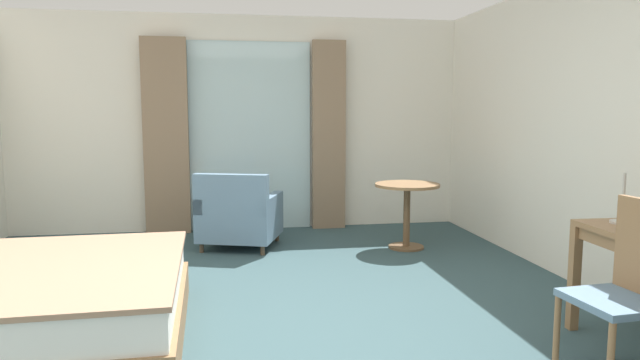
# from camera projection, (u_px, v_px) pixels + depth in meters

# --- Properties ---
(ground) EXTENTS (6.00, 7.66, 0.10)m
(ground) POSITION_uv_depth(u_px,v_px,m) (259.00, 351.00, 3.52)
(ground) COLOR #334C51
(wall_back) EXTENTS (5.60, 0.12, 2.57)m
(wall_back) POSITION_uv_depth(u_px,v_px,m) (240.00, 124.00, 6.85)
(wall_back) COLOR white
(wall_back) RESTS_ON ground
(balcony_glass_door) EXTENTS (1.48, 0.02, 2.26)m
(balcony_glass_door) POSITION_uv_depth(u_px,v_px,m) (249.00, 137.00, 6.81)
(balcony_glass_door) COLOR silver
(balcony_glass_door) RESTS_ON ground
(curtain_panel_left) EXTENTS (0.51, 0.10, 2.28)m
(curtain_panel_left) POSITION_uv_depth(u_px,v_px,m) (166.00, 137.00, 6.55)
(curtain_panel_left) COLOR #897056
(curtain_panel_left) RESTS_ON ground
(curtain_panel_right) EXTENTS (0.40, 0.10, 2.28)m
(curtain_panel_right) POSITION_uv_depth(u_px,v_px,m) (329.00, 136.00, 6.87)
(curtain_panel_right) COLOR #897056
(curtain_panel_right) RESTS_ON ground
(desk_chair) EXTENTS (0.45, 0.48, 0.97)m
(desk_chair) POSITION_uv_depth(u_px,v_px,m) (629.00, 282.00, 2.99)
(desk_chair) COLOR slate
(desk_chair) RESTS_ON ground
(armchair_by_window) EXTENTS (0.96, 0.95, 0.81)m
(armchair_by_window) POSITION_uv_depth(u_px,v_px,m) (239.00, 217.00, 5.93)
(armchair_by_window) COLOR slate
(armchair_by_window) RESTS_ON ground
(round_cafe_table) EXTENTS (0.67, 0.67, 0.69)m
(round_cafe_table) POSITION_uv_depth(u_px,v_px,m) (407.00, 200.00, 5.90)
(round_cafe_table) COLOR olive
(round_cafe_table) RESTS_ON ground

